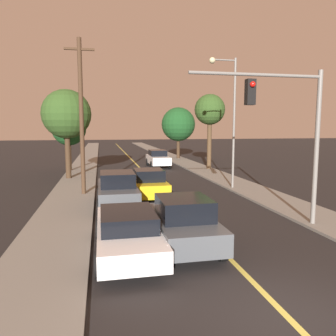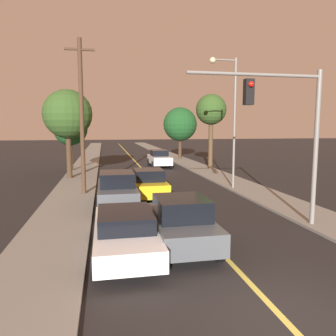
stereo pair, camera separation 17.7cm
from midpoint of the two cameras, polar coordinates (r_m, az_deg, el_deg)
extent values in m
plane|color=black|center=(7.58, 19.72, -23.59)|extent=(200.00, 200.00, 0.00)
cube|color=black|center=(41.84, -6.78, 1.78)|extent=(8.01, 80.00, 0.01)
cube|color=#D1C14C|center=(41.84, -6.78, 1.79)|extent=(0.16, 76.00, 0.00)
cube|color=gray|center=(41.72, -13.99, 1.68)|extent=(2.50, 80.00, 0.12)
cube|color=gray|center=(42.60, 0.29, 1.99)|extent=(2.50, 80.00, 0.12)
cube|color=#474C51|center=(10.58, 2.08, -10.11)|extent=(1.77, 4.02, 0.66)
cube|color=black|center=(10.25, 2.31, -6.92)|extent=(1.56, 1.81, 0.63)
cylinder|color=black|center=(11.69, -3.48, -10.12)|extent=(0.22, 0.73, 0.73)
cylinder|color=black|center=(12.03, 4.59, -9.63)|extent=(0.22, 0.73, 0.73)
cylinder|color=black|center=(9.37, -1.23, -14.55)|extent=(0.22, 0.73, 0.73)
cylinder|color=black|center=(9.79, 8.78, -13.66)|extent=(0.22, 0.73, 0.73)
cube|color=gold|center=(17.82, -3.71, -3.15)|extent=(1.71, 3.94, 0.68)
cube|color=black|center=(17.56, -3.65, -1.19)|extent=(1.51, 1.78, 0.59)
cylinder|color=black|center=(18.99, -6.65, -3.60)|extent=(0.22, 0.64, 0.64)
cylinder|color=black|center=(19.19, -1.80, -3.44)|extent=(0.22, 0.64, 0.64)
cylinder|color=black|center=(16.60, -5.90, -5.13)|extent=(0.22, 0.64, 0.64)
cylinder|color=black|center=(16.83, -0.36, -4.92)|extent=(0.22, 0.64, 0.64)
cube|color=white|center=(10.20, -7.57, -11.25)|extent=(1.78, 4.81, 0.57)
cube|color=black|center=(9.86, -7.54, -8.74)|extent=(1.57, 2.16, 0.47)
cylinder|color=black|center=(11.68, -12.30, -10.42)|extent=(0.22, 0.68, 0.68)
cylinder|color=black|center=(11.78, -3.90, -10.12)|extent=(0.22, 0.68, 0.68)
cylinder|color=black|center=(8.88, -12.49, -16.15)|extent=(0.22, 0.68, 0.68)
cylinder|color=black|center=(9.01, -1.23, -15.64)|extent=(0.22, 0.68, 0.68)
cube|color=#474C51|center=(15.88, -9.12, -4.22)|extent=(1.77, 4.49, 0.72)
cube|color=black|center=(15.58, -9.14, -1.88)|extent=(1.56, 2.02, 0.65)
cylinder|color=black|center=(17.30, -12.10, -4.58)|extent=(0.22, 0.75, 0.75)
cylinder|color=black|center=(17.36, -6.53, -4.42)|extent=(0.22, 0.75, 0.75)
cylinder|color=black|center=(14.58, -12.16, -6.76)|extent=(0.22, 0.75, 0.75)
cylinder|color=black|center=(14.66, -5.54, -6.56)|extent=(0.22, 0.75, 0.75)
cube|color=white|center=(31.71, -1.92, 1.47)|extent=(1.74, 4.65, 0.72)
cube|color=black|center=(31.84, -1.99, 2.65)|extent=(1.53, 2.09, 0.56)
cylinder|color=black|center=(30.50, 0.07, 0.57)|extent=(0.22, 0.74, 0.74)
cylinder|color=black|center=(30.21, -3.00, 0.50)|extent=(0.22, 0.74, 0.74)
cylinder|color=black|center=(33.31, -0.94, 1.12)|extent=(0.22, 0.74, 0.74)
cylinder|color=black|center=(33.04, -3.76, 1.06)|extent=(0.22, 0.74, 0.74)
cylinder|color=slate|center=(13.60, 24.11, 3.10)|extent=(0.18, 0.18, 5.80)
cylinder|color=slate|center=(12.42, 14.89, 15.44)|extent=(5.05, 0.12, 0.12)
cube|color=black|center=(12.23, 13.71, 12.72)|extent=(0.32, 0.28, 0.90)
sphere|color=red|center=(12.10, 14.12, 13.95)|extent=(0.20, 0.20, 0.20)
cylinder|color=slate|center=(20.41, 11.17, 7.49)|extent=(0.14, 0.14, 7.80)
cylinder|color=slate|center=(20.52, 9.47, 18.06)|extent=(1.45, 0.09, 0.09)
sphere|color=beige|center=(20.27, 7.45, 18.09)|extent=(0.36, 0.36, 0.36)
cylinder|color=#422D1E|center=(18.77, -15.10, 8.46)|extent=(0.24, 0.24, 8.47)
cube|color=#422D1E|center=(19.23, -15.47, 19.34)|extent=(1.60, 0.12, 0.12)
cylinder|color=#3D2B1C|center=(29.66, -16.89, 2.12)|extent=(0.28, 0.28, 2.60)
sphere|color=#19471E|center=(29.56, -17.05, 6.60)|extent=(2.91, 2.91, 2.91)
cylinder|color=#3D2B1C|center=(25.07, -17.23, 2.21)|extent=(0.39, 0.39, 3.44)
sphere|color=#2D4C1E|center=(25.01, -17.48, 8.97)|extent=(3.53, 3.53, 3.53)
cylinder|color=#3D2B1C|center=(39.90, 1.66, 3.66)|extent=(0.39, 0.39, 2.68)
sphere|color=#19471E|center=(39.83, 1.68, 7.62)|extent=(4.05, 4.05, 4.05)
cylinder|color=#4C3823|center=(29.74, 7.03, 4.07)|extent=(0.40, 0.40, 4.35)
sphere|color=#2D4C1E|center=(29.75, 7.12, 10.08)|extent=(2.71, 2.71, 2.71)
camera|label=1|loc=(0.09, -90.28, -0.03)|focal=35.00mm
camera|label=2|loc=(0.09, 89.72, 0.03)|focal=35.00mm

